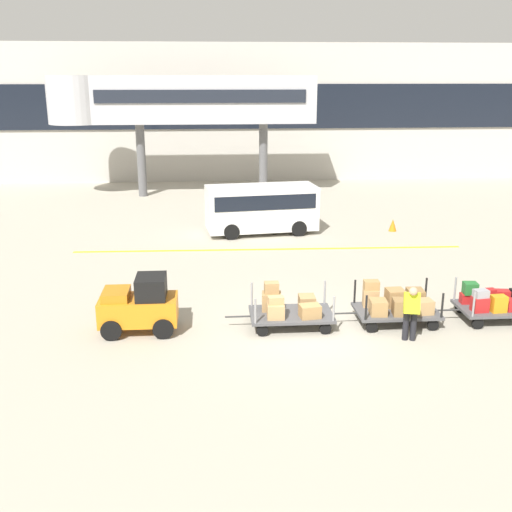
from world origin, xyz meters
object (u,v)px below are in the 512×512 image
at_px(baggage_cart_tail, 495,302).
at_px(shuttle_van, 261,206).
at_px(baggage_tug, 140,306).
at_px(safety_cone_near, 393,225).
at_px(baggage_cart_lead, 288,308).
at_px(baggage_cart_middle, 396,304).
at_px(baggage_handler, 411,310).

distance_m(baggage_cart_tail, shuttle_van, 12.02).
height_order(baggage_tug, baggage_cart_tail, baggage_tug).
xyz_separation_m(baggage_tug, safety_cone_near, (10.16, 10.41, -0.48)).
xyz_separation_m(baggage_cart_lead, baggage_cart_middle, (3.07, 0.03, 0.02)).
distance_m(baggage_cart_middle, shuttle_van, 10.93).
xyz_separation_m(baggage_tug, baggage_handler, (7.16, -1.19, 0.11)).
distance_m(baggage_tug, shuttle_van, 11.38).
bearing_deg(shuttle_van, baggage_handler, -75.98).
height_order(baggage_cart_tail, safety_cone_near, baggage_cart_tail).
relative_size(baggage_cart_tail, safety_cone_near, 5.46).
bearing_deg(baggage_cart_lead, baggage_handler, -21.74).
height_order(shuttle_van, safety_cone_near, shuttle_van).
height_order(baggage_cart_middle, shuttle_van, shuttle_van).
bearing_deg(shuttle_van, baggage_tug, -111.79).
distance_m(baggage_cart_lead, safety_cone_near, 12.03).
height_order(baggage_cart_tail, baggage_handler, baggage_handler).
relative_size(baggage_handler, safety_cone_near, 2.84).
relative_size(baggage_cart_middle, safety_cone_near, 5.46).
bearing_deg(baggage_tug, shuttle_van, 68.21).
relative_size(baggage_tug, baggage_cart_tail, 0.70).
xyz_separation_m(baggage_cart_middle, safety_cone_near, (3.01, 10.35, -0.27)).
distance_m(baggage_cart_lead, baggage_handler, 3.32).
height_order(baggage_tug, baggage_cart_lead, baggage_tug).
relative_size(baggage_tug, safety_cone_near, 3.83).
bearing_deg(baggage_tug, baggage_cart_tail, 0.39).
xyz_separation_m(baggage_cart_tail, shuttle_van, (-5.82, 10.49, 0.72)).
distance_m(baggage_cart_middle, baggage_cart_tail, 2.89).
xyz_separation_m(baggage_handler, safety_cone_near, (3.01, 11.61, -0.59)).
bearing_deg(baggage_cart_middle, baggage_handler, -89.97).
height_order(baggage_cart_middle, safety_cone_near, baggage_cart_middle).
bearing_deg(safety_cone_near, shuttle_van, 178.58).
relative_size(baggage_tug, shuttle_van, 0.42).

